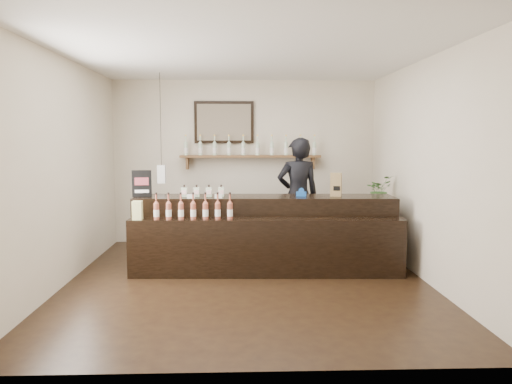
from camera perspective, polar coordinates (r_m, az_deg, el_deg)
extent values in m
plane|color=black|center=(6.43, -1.02, -10.10)|extent=(5.00, 5.00, 0.00)
plane|color=beige|center=(8.69, -1.33, 3.47)|extent=(4.50, 0.00, 4.50)
plane|color=beige|center=(3.70, -0.38, 0.05)|extent=(4.50, 0.00, 4.50)
plane|color=beige|center=(6.55, -21.14, 2.24)|extent=(0.00, 5.00, 5.00)
plane|color=beige|center=(6.62, 18.83, 2.36)|extent=(0.00, 5.00, 5.00)
plane|color=white|center=(6.26, -1.07, 15.34)|extent=(5.00, 5.00, 0.00)
cube|color=brown|center=(8.56, -0.65, 4.10)|extent=(2.40, 0.25, 0.04)
cube|color=brown|center=(8.63, -7.85, 3.26)|extent=(0.04, 0.20, 0.20)
cube|color=brown|center=(8.68, 6.50, 3.30)|extent=(0.04, 0.20, 0.20)
cube|color=black|center=(8.66, -3.67, 7.95)|extent=(1.02, 0.04, 0.72)
cube|color=#4F4332|center=(8.63, -3.68, 7.95)|extent=(0.92, 0.01, 0.62)
cube|color=white|center=(7.89, -10.73, 2.02)|extent=(0.12, 0.12, 0.28)
cylinder|color=black|center=(7.88, -10.85, 8.16)|extent=(0.01, 0.01, 1.41)
cylinder|color=beige|center=(8.60, -8.02, 4.86)|extent=(0.07, 0.07, 0.20)
cone|color=beige|center=(8.60, -8.04, 5.71)|extent=(0.07, 0.07, 0.05)
cylinder|color=beige|center=(8.60, -8.04, 6.11)|extent=(0.02, 0.02, 0.07)
cylinder|color=#EFBD46|center=(8.60, -8.05, 6.42)|extent=(0.03, 0.03, 0.02)
cylinder|color=white|center=(8.60, -8.02, 4.73)|extent=(0.07, 0.07, 0.09)
cylinder|color=beige|center=(8.58, -6.39, 4.88)|extent=(0.07, 0.07, 0.20)
cone|color=beige|center=(8.57, -6.40, 5.73)|extent=(0.07, 0.07, 0.05)
cylinder|color=beige|center=(8.57, -6.41, 6.13)|extent=(0.02, 0.02, 0.07)
cylinder|color=#EFBD46|center=(8.57, -6.41, 6.45)|extent=(0.03, 0.03, 0.02)
cylinder|color=white|center=(8.58, -6.39, 4.75)|extent=(0.07, 0.07, 0.09)
cylinder|color=beige|center=(8.56, -4.76, 4.90)|extent=(0.07, 0.07, 0.20)
cone|color=beige|center=(8.56, -4.76, 5.75)|extent=(0.07, 0.07, 0.05)
cylinder|color=beige|center=(8.56, -4.77, 6.15)|extent=(0.02, 0.02, 0.07)
cylinder|color=#EFBD46|center=(8.56, -4.77, 6.46)|extent=(0.03, 0.03, 0.02)
cylinder|color=white|center=(8.56, -4.75, 4.76)|extent=(0.07, 0.07, 0.09)
cylinder|color=beige|center=(8.55, -3.11, 4.91)|extent=(0.07, 0.07, 0.20)
cone|color=beige|center=(8.55, -3.12, 5.76)|extent=(0.07, 0.07, 0.05)
cylinder|color=beige|center=(8.55, -3.12, 6.16)|extent=(0.02, 0.02, 0.07)
cylinder|color=#EFBD46|center=(8.55, -3.12, 6.48)|extent=(0.03, 0.03, 0.02)
cylinder|color=white|center=(8.55, -3.11, 4.77)|extent=(0.07, 0.07, 0.09)
cylinder|color=beige|center=(8.55, -1.47, 4.91)|extent=(0.07, 0.07, 0.20)
cone|color=beige|center=(8.55, -1.47, 5.77)|extent=(0.07, 0.07, 0.05)
cylinder|color=beige|center=(8.55, -1.47, 6.17)|extent=(0.02, 0.02, 0.07)
cylinder|color=#EFBD46|center=(8.55, -1.47, 6.48)|extent=(0.03, 0.03, 0.02)
cylinder|color=white|center=(8.55, -1.47, 4.78)|extent=(0.07, 0.07, 0.09)
cylinder|color=beige|center=(8.56, 0.17, 4.92)|extent=(0.07, 0.07, 0.20)
cone|color=beige|center=(8.56, 0.17, 5.77)|extent=(0.07, 0.07, 0.05)
cylinder|color=beige|center=(8.56, 0.17, 6.17)|extent=(0.02, 0.02, 0.07)
cylinder|color=#EFBD46|center=(8.56, 0.17, 6.48)|extent=(0.03, 0.03, 0.02)
cylinder|color=white|center=(8.56, 0.17, 4.78)|extent=(0.07, 0.07, 0.09)
cylinder|color=beige|center=(8.57, 1.81, 4.92)|extent=(0.07, 0.07, 0.20)
cone|color=beige|center=(8.57, 1.82, 5.76)|extent=(0.07, 0.07, 0.05)
cylinder|color=beige|center=(8.57, 1.82, 6.17)|extent=(0.02, 0.02, 0.07)
cylinder|color=#EFBD46|center=(8.57, 1.82, 6.48)|extent=(0.03, 0.03, 0.02)
cylinder|color=white|center=(8.57, 1.81, 4.78)|extent=(0.07, 0.07, 0.09)
cylinder|color=beige|center=(8.59, 3.45, 4.91)|extent=(0.07, 0.07, 0.20)
cone|color=beige|center=(8.59, 3.45, 5.76)|extent=(0.07, 0.07, 0.05)
cylinder|color=beige|center=(8.59, 3.45, 6.16)|extent=(0.02, 0.02, 0.07)
cylinder|color=#EFBD46|center=(8.59, 3.46, 6.47)|extent=(0.03, 0.03, 0.02)
cylinder|color=white|center=(8.59, 3.45, 4.77)|extent=(0.07, 0.07, 0.09)
cylinder|color=beige|center=(8.62, 5.07, 4.90)|extent=(0.07, 0.07, 0.20)
cone|color=beige|center=(8.61, 5.08, 5.75)|extent=(0.07, 0.07, 0.05)
cylinder|color=beige|center=(8.61, 5.08, 6.14)|extent=(0.02, 0.02, 0.07)
cylinder|color=#EFBD46|center=(8.61, 5.09, 6.46)|extent=(0.03, 0.03, 0.02)
cylinder|color=white|center=(8.62, 5.07, 4.77)|extent=(0.07, 0.07, 0.09)
cylinder|color=beige|center=(8.65, 6.68, 4.89)|extent=(0.07, 0.07, 0.20)
cone|color=beige|center=(8.65, 6.69, 5.73)|extent=(0.07, 0.07, 0.05)
cylinder|color=beige|center=(8.65, 6.70, 6.13)|extent=(0.02, 0.02, 0.07)
cylinder|color=#EFBD46|center=(8.65, 6.70, 6.44)|extent=(0.03, 0.03, 0.02)
cylinder|color=white|center=(8.65, 6.68, 4.75)|extent=(0.07, 0.07, 0.09)
cube|color=black|center=(7.01, 0.98, -4.55)|extent=(3.60, 0.76, 1.00)
cube|color=black|center=(6.57, 1.20, -6.35)|extent=(3.59, 0.44, 0.76)
cube|color=white|center=(6.72, -7.46, -0.50)|extent=(0.10, 0.04, 0.05)
cube|color=white|center=(6.70, -4.32, -0.50)|extent=(0.10, 0.04, 0.05)
cube|color=#CFCE7E|center=(6.61, -13.39, -2.56)|extent=(0.12, 0.12, 0.12)
cube|color=#CFCE7E|center=(6.59, -13.41, -1.53)|extent=(0.12, 0.12, 0.12)
cube|color=beige|center=(6.90, -8.20, 0.00)|extent=(0.08, 0.08, 0.13)
cube|color=#FEC5C6|center=(6.86, -8.24, -0.04)|extent=(0.07, 0.00, 0.06)
cylinder|color=black|center=(6.90, -8.21, 0.69)|extent=(0.02, 0.02, 0.03)
cube|color=beige|center=(6.89, -6.81, 0.01)|extent=(0.08, 0.08, 0.13)
cube|color=#FEC5C6|center=(6.84, -6.84, -0.03)|extent=(0.07, 0.00, 0.06)
cylinder|color=black|center=(6.88, -6.81, 0.70)|extent=(0.02, 0.02, 0.03)
cube|color=beige|center=(6.88, -5.40, 0.01)|extent=(0.08, 0.08, 0.13)
cube|color=#FEC5C6|center=(6.83, -5.43, -0.03)|extent=(0.07, 0.00, 0.06)
cylinder|color=black|center=(6.87, -5.41, 0.71)|extent=(0.02, 0.02, 0.03)
cube|color=beige|center=(6.87, -4.00, 0.02)|extent=(0.08, 0.08, 0.13)
cube|color=#FEC5C6|center=(6.82, -4.01, -0.02)|extent=(0.07, 0.00, 0.06)
cylinder|color=black|center=(6.86, -4.01, 0.71)|extent=(0.02, 0.02, 0.03)
cylinder|color=#9A4934|center=(6.56, -11.32, -2.21)|extent=(0.07, 0.07, 0.20)
cone|color=#9A4934|center=(6.54, -11.34, -1.11)|extent=(0.07, 0.07, 0.05)
cylinder|color=#9A4934|center=(6.53, -11.35, -0.58)|extent=(0.02, 0.02, 0.07)
cylinder|color=black|center=(6.53, -11.36, -0.17)|extent=(0.03, 0.03, 0.02)
cylinder|color=white|center=(6.56, -11.31, -2.38)|extent=(0.07, 0.07, 0.09)
cylinder|color=#9A4934|center=(6.53, -9.95, -2.21)|extent=(0.07, 0.07, 0.20)
cone|color=#9A4934|center=(6.52, -9.97, -1.11)|extent=(0.07, 0.07, 0.05)
cylinder|color=#9A4934|center=(6.51, -9.98, -0.58)|extent=(0.02, 0.02, 0.07)
cylinder|color=black|center=(6.50, -9.99, -0.17)|extent=(0.03, 0.03, 0.02)
cylinder|color=white|center=(6.54, -9.95, -2.39)|extent=(0.07, 0.07, 0.09)
cylinder|color=#9A4934|center=(6.51, -8.57, -2.21)|extent=(0.07, 0.07, 0.20)
cone|color=#9A4934|center=(6.50, -8.59, -1.10)|extent=(0.07, 0.07, 0.05)
cylinder|color=#9A4934|center=(6.49, -8.60, -0.58)|extent=(0.02, 0.02, 0.07)
cylinder|color=black|center=(6.48, -8.60, -0.17)|extent=(0.03, 0.03, 0.02)
cylinder|color=white|center=(6.52, -8.57, -2.39)|extent=(0.07, 0.07, 0.09)
cylinder|color=#9A4934|center=(6.50, -7.18, -2.21)|extent=(0.07, 0.07, 0.20)
cone|color=#9A4934|center=(6.48, -7.20, -1.10)|extent=(0.07, 0.07, 0.05)
cylinder|color=#9A4934|center=(6.47, -7.20, -0.57)|extent=(0.02, 0.02, 0.07)
cylinder|color=black|center=(6.47, -7.21, -0.16)|extent=(0.03, 0.03, 0.02)
cylinder|color=white|center=(6.50, -7.18, -2.39)|extent=(0.07, 0.07, 0.09)
cylinder|color=#9A4934|center=(6.48, -5.79, -2.21)|extent=(0.07, 0.07, 0.20)
cone|color=#9A4934|center=(6.47, -5.80, -1.10)|extent=(0.07, 0.07, 0.05)
cylinder|color=#9A4934|center=(6.46, -5.81, -0.57)|extent=(0.02, 0.02, 0.07)
cylinder|color=black|center=(6.46, -5.81, -0.16)|extent=(0.03, 0.03, 0.02)
cylinder|color=white|center=(6.49, -5.79, -2.39)|extent=(0.07, 0.07, 0.09)
cylinder|color=#9A4934|center=(6.48, -4.39, -2.21)|extent=(0.07, 0.07, 0.20)
cone|color=#9A4934|center=(6.46, -4.40, -1.09)|extent=(0.07, 0.07, 0.05)
cylinder|color=#9A4934|center=(6.45, -4.41, -0.57)|extent=(0.02, 0.02, 0.07)
cylinder|color=black|center=(6.45, -4.41, -0.15)|extent=(0.03, 0.03, 0.02)
cylinder|color=white|center=(6.48, -4.39, -2.39)|extent=(0.07, 0.07, 0.09)
cylinder|color=#9A4934|center=(6.47, -2.99, -2.21)|extent=(0.07, 0.07, 0.20)
cone|color=#9A4934|center=(6.45, -3.00, -1.09)|extent=(0.07, 0.07, 0.05)
cylinder|color=#9A4934|center=(6.45, -3.00, -0.56)|extent=(0.02, 0.02, 0.07)
cylinder|color=black|center=(6.44, -3.01, -0.15)|extent=(0.03, 0.03, 0.02)
cylinder|color=white|center=(6.47, -2.99, -2.38)|extent=(0.07, 0.07, 0.09)
cube|color=black|center=(7.00, -12.92, 0.94)|extent=(0.26, 0.04, 0.37)
cube|color=#90343B|center=(6.98, -12.95, 1.19)|extent=(0.19, 0.02, 0.11)
cube|color=white|center=(7.00, -12.92, 0.08)|extent=(0.19, 0.02, 0.04)
cube|color=olive|center=(6.98, 9.13, 0.83)|extent=(0.17, 0.15, 0.32)
cube|color=black|center=(6.93, 9.21, 0.41)|extent=(0.09, 0.03, 0.06)
cube|color=#164D9F|center=(6.95, 5.20, -0.22)|extent=(0.15, 0.08, 0.06)
cylinder|color=#164D9F|center=(6.95, 5.20, 0.16)|extent=(0.08, 0.05, 0.07)
cube|color=brown|center=(7.77, 13.77, -4.34)|extent=(0.53, 0.65, 0.82)
imported|color=#356227|center=(7.69, 13.88, 0.24)|extent=(0.50, 0.49, 0.42)
imported|color=black|center=(7.82, 4.82, 0.42)|extent=(0.81, 0.60, 2.05)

